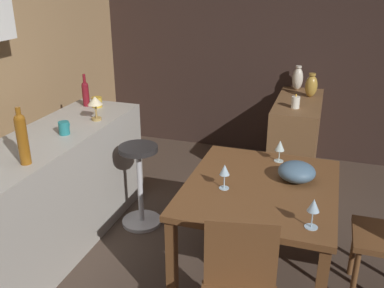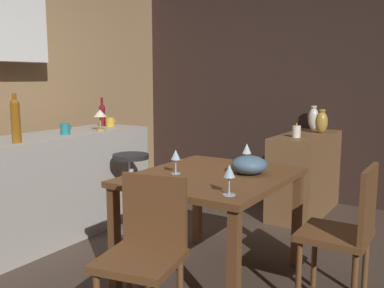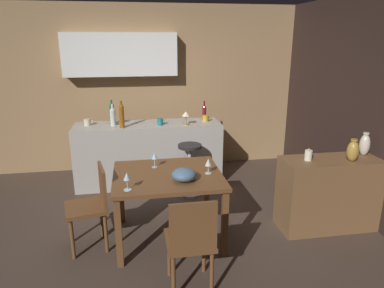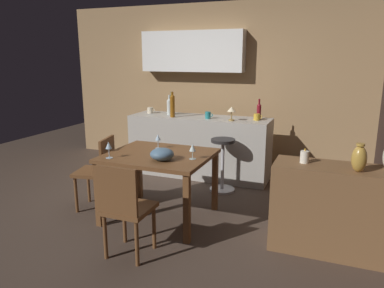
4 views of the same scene
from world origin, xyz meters
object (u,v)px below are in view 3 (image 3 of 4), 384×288
wine_glass_left (154,156)px  wine_bottle_amber (122,115)px  cup_cream (87,122)px  cup_mustard (205,118)px  wine_bottle_ruby (204,112)px  pillar_candle_tall (308,155)px  bar_stool (190,168)px  counter_lamp (186,115)px  fruit_bowl (184,175)px  dining_table (168,182)px  chair_by_doorway (191,240)px  vase_ceramic_ivory (365,145)px  cup_teal (160,122)px  wine_bottle_clear (113,116)px  wine_glass_right (127,177)px  vase_brass (353,151)px  wine_bottle_green (112,112)px  wine_glass_center (208,163)px  chair_near_window (92,204)px  sideboard_cabinet (329,193)px

wine_glass_left → wine_bottle_amber: bearing=107.0°
cup_cream → cup_mustard: (1.70, -0.04, -0.00)m
cup_cream → wine_bottle_ruby: bearing=2.5°
wine_bottle_amber → pillar_candle_tall: (2.00, -1.47, -0.20)m
bar_stool → counter_lamp: (0.00, 0.36, 0.66)m
fruit_bowl → wine_bottle_ruby: (0.59, 1.92, 0.22)m
dining_table → chair_by_doorway: 0.89m
wine_glass_left → cup_mustard: (0.85, 1.38, 0.08)m
wine_bottle_amber → vase_ceramic_ivory: (2.69, -1.41, -0.13)m
cup_teal → dining_table: bearing=-91.8°
dining_table → fruit_bowl: fruit_bowl is taller
dining_table → cup_teal: size_ratio=9.78×
wine_bottle_ruby → wine_bottle_clear: size_ratio=0.94×
wine_glass_right → vase_brass: bearing=4.2°
chair_by_doorway → wine_bottle_green: 2.73m
wine_glass_center → vase_ceramic_ivory: vase_ceramic_ivory is taller
wine_glass_right → wine_bottle_amber: wine_bottle_amber is taller
fruit_bowl → wine_glass_right: bearing=-166.3°
bar_stool → wine_bottle_ruby: wine_bottle_ruby is taller
wine_bottle_green → fruit_bowl: bearing=-68.1°
bar_stool → vase_ceramic_ivory: bearing=-30.6°
wine_glass_right → cup_mustard: bearing=59.7°
wine_bottle_amber → cup_mustard: 1.23m
wine_bottle_green → vase_brass: size_ratio=1.40×
chair_near_window → cup_teal: size_ratio=7.60×
vase_brass → wine_glass_center: bearing=176.0°
wine_bottle_green → wine_glass_center: bearing=-59.3°
counter_lamp → vase_brass: size_ratio=0.80×
sideboard_cabinet → wine_bottle_ruby: 2.17m
chair_by_doorway → wine_glass_right: 0.82m
chair_near_window → wine_bottle_green: wine_bottle_green is taller
vase_ceramic_ivory → wine_bottle_clear: bearing=150.7°
dining_table → cup_cream: 1.92m
cup_teal → vase_ceramic_ivory: bearing=-34.5°
wine_glass_right → wine_glass_center: (0.82, 0.28, -0.01)m
dining_table → sideboard_cabinet: sideboard_cabinet is taller
cup_cream → sideboard_cabinet: bearing=-31.5°
sideboard_cabinet → wine_glass_left: size_ratio=6.65×
cup_cream → cup_teal: cup_teal is taller
wine_bottle_ruby → wine_bottle_green: (-1.36, -0.01, 0.04)m
cup_cream → wine_glass_center: bearing=-50.7°
counter_lamp → vase_brass: (1.55, -1.59, -0.11)m
fruit_bowl → wine_bottle_clear: (-0.75, 1.78, 0.24)m
wine_bottle_clear → pillar_candle_tall: bearing=-37.5°
wine_bottle_amber → wine_bottle_ruby: wine_bottle_amber is taller
wine_bottle_amber → cup_mustard: (1.21, 0.19, -0.13)m
chair_near_window → bar_stool: (1.18, 1.10, -0.10)m
fruit_bowl → vase_brass: (1.82, 0.04, 0.13)m
wine_bottle_ruby → counter_lamp: (-0.32, -0.29, 0.02)m
bar_stool → vase_ceramic_ivory: size_ratio=2.71×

